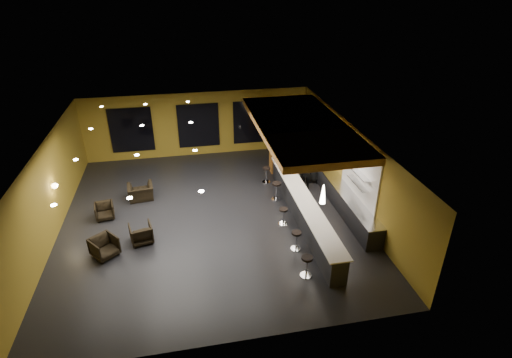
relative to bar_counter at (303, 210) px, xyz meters
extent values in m
cube|color=black|center=(-3.65, 1.00, -0.55)|extent=(12.00, 13.00, 0.10)
cube|color=black|center=(-3.65, 1.00, 3.05)|extent=(12.00, 13.00, 0.10)
cube|color=olive|center=(-3.65, 7.55, 1.25)|extent=(12.00, 0.10, 3.50)
cube|color=olive|center=(-3.65, -5.55, 1.25)|extent=(12.00, 0.10, 3.50)
cube|color=olive|center=(-9.70, 1.00, 1.25)|extent=(0.10, 13.00, 3.50)
cube|color=olive|center=(2.40, 1.00, 1.25)|extent=(0.10, 13.00, 3.50)
cube|color=#B47734|center=(0.35, 2.00, 2.86)|extent=(3.60, 8.00, 0.28)
cube|color=black|center=(-7.15, 7.44, 1.20)|extent=(2.20, 0.06, 2.40)
cube|color=black|center=(-3.65, 7.44, 1.20)|extent=(2.20, 0.06, 2.40)
cube|color=black|center=(-0.65, 7.44, 1.20)|extent=(2.20, 0.06, 2.40)
cube|color=white|center=(2.31, 0.00, 1.50)|extent=(0.06, 3.20, 2.40)
cube|color=black|center=(0.00, 0.00, 0.00)|extent=(0.60, 8.00, 1.00)
cube|color=white|center=(0.00, 0.00, 0.52)|extent=(0.78, 8.10, 0.05)
cube|color=black|center=(2.00, 0.50, -0.07)|extent=(0.70, 6.00, 0.86)
cube|color=silver|center=(2.00, 0.50, 0.39)|extent=(0.72, 6.00, 0.03)
cube|color=silver|center=(2.17, -0.20, 1.10)|extent=(0.30, 1.50, 0.03)
cube|color=silver|center=(2.17, -0.20, 1.55)|extent=(0.30, 1.50, 0.03)
cube|color=#9E5E23|center=(0.00, 4.60, 1.25)|extent=(0.60, 0.60, 3.50)
sphere|color=#FFE5B2|center=(-9.53, 1.50, 1.30)|extent=(0.22, 0.22, 0.22)
cone|color=white|center=(0.00, -2.00, 1.85)|extent=(0.20, 0.20, 0.70)
cone|color=white|center=(0.00, 0.50, 1.85)|extent=(0.20, 0.20, 0.70)
cone|color=white|center=(0.00, 3.00, 1.85)|extent=(0.20, 0.20, 0.70)
imported|color=black|center=(0.91, 2.54, 0.31)|extent=(0.66, 0.50, 1.62)
imported|color=black|center=(0.84, 3.65, 0.32)|extent=(0.81, 0.64, 1.64)
imported|color=black|center=(1.54, 3.12, 0.30)|extent=(0.90, 0.74, 1.59)
imported|color=black|center=(-7.63, -0.86, -0.12)|extent=(1.16, 1.17, 0.77)
imported|color=black|center=(-6.39, -0.24, -0.13)|extent=(0.95, 0.97, 0.74)
imported|color=black|center=(-7.98, 1.71, -0.16)|extent=(0.84, 0.86, 0.68)
imported|color=black|center=(-6.60, 3.03, -0.15)|extent=(1.19, 1.07, 0.71)
cylinder|color=silver|center=(-0.87, -3.29, -0.49)|extent=(0.40, 0.40, 0.03)
cylinder|color=silver|center=(-0.87, -3.29, -0.13)|extent=(0.07, 0.07, 0.70)
cylinder|color=black|center=(-0.87, -3.29, 0.25)|extent=(0.38, 0.38, 0.08)
cylinder|color=silver|center=(-0.80, -1.81, -0.49)|extent=(0.38, 0.38, 0.03)
cylinder|color=silver|center=(-0.80, -1.81, -0.15)|extent=(0.07, 0.07, 0.66)
cylinder|color=black|center=(-0.80, -1.81, 0.21)|extent=(0.36, 0.36, 0.08)
cylinder|color=silver|center=(-0.86, -0.14, -0.49)|extent=(0.37, 0.37, 0.03)
cylinder|color=silver|center=(-0.86, -0.14, -0.16)|extent=(0.06, 0.06, 0.65)
cylinder|color=black|center=(-0.86, -0.14, 0.19)|extent=(0.35, 0.35, 0.07)
cylinder|color=silver|center=(-0.65, 1.84, -0.48)|extent=(0.42, 0.42, 0.03)
cylinder|color=silver|center=(-0.65, 1.84, -0.11)|extent=(0.07, 0.07, 0.74)
cylinder|color=black|center=(-0.65, 1.84, 0.29)|extent=(0.40, 0.40, 0.08)
cylinder|color=silver|center=(-0.75, 3.52, -0.48)|extent=(0.40, 0.40, 0.03)
cylinder|color=silver|center=(-0.75, 3.52, -0.13)|extent=(0.07, 0.07, 0.70)
cylinder|color=black|center=(-0.75, 3.52, 0.25)|extent=(0.38, 0.38, 0.08)
camera|label=1|loc=(-4.53, -13.16, 8.64)|focal=28.00mm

